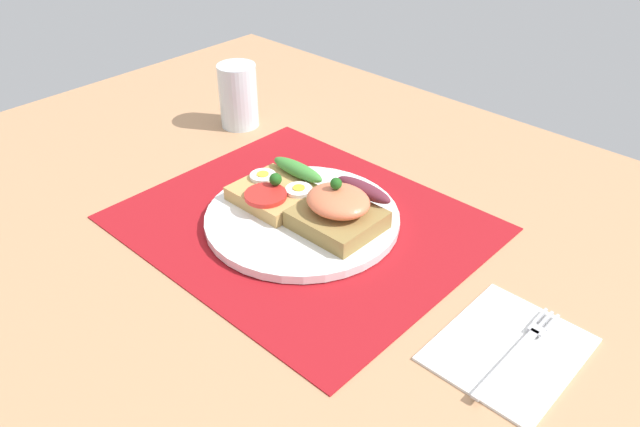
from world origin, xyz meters
TOP-DOWN VIEW (x-y plane):
  - ground_plane at (0.00, 0.00)cm, footprint 120.00×90.00cm
  - placemat at (0.00, 0.00)cm, footprint 41.38×35.21cm
  - plate at (0.00, 0.00)cm, footprint 24.04×24.04cm
  - sandwich_egg_tomato at (-4.84, 0.21)cm, footprint 9.63×10.16cm
  - sandwich_salmon at (4.83, 1.52)cm, footprint 9.62×10.19cm
  - napkin at (29.42, -1.71)cm, footprint 12.12×14.62cm
  - fork at (30.36, -1.63)cm, footprint 1.62×14.88cm
  - drinking_glass at (-26.85, 13.12)cm, footprint 6.01×6.01cm

SIDE VIEW (x-z plane):
  - ground_plane at x=0.00cm, z-range -3.20..0.00cm
  - placemat at x=0.00cm, z-range 0.00..0.30cm
  - napkin at x=29.42cm, z-range 0.00..0.60cm
  - fork at x=30.36cm, z-range 0.60..0.92cm
  - plate at x=0.00cm, z-range 0.30..1.38cm
  - sandwich_egg_tomato at x=-4.84cm, z-range 0.76..4.71cm
  - sandwich_salmon at x=4.83cm, z-range 0.54..6.68cm
  - drinking_glass at x=-26.85cm, z-range 0.00..10.02cm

